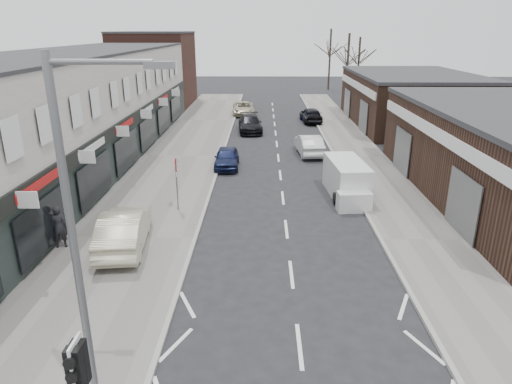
{
  "coord_description": "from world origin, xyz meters",
  "views": [
    {
      "loc": [
        -1.05,
        -8.67,
        8.44
      ],
      "look_at": [
        -1.32,
        7.63,
        2.6
      ],
      "focal_mm": 32.0,
      "sensor_mm": 36.0,
      "label": 1
    }
  ],
  "objects_px": {
    "warning_sign": "(177,168)",
    "sedan_on_pavement": "(124,229)",
    "parked_car_left_c": "(244,108)",
    "traffic_light": "(79,378)",
    "parked_car_left_a": "(227,158)",
    "parked_car_left_b": "(250,124)",
    "street_lamp": "(82,240)",
    "pedestrian": "(59,227)",
    "parked_car_right_b": "(311,115)",
    "white_van": "(347,180)",
    "parked_car_right_c": "(310,115)",
    "parked_car_right_a": "(309,145)"
  },
  "relations": [
    {
      "from": "warning_sign",
      "to": "parked_car_left_a",
      "type": "xyz_separation_m",
      "value": [
        1.76,
        7.66,
        -1.56
      ]
    },
    {
      "from": "street_lamp",
      "to": "white_van",
      "type": "distance_m",
      "value": 17.54
    },
    {
      "from": "traffic_light",
      "to": "parked_car_left_c",
      "type": "xyz_separation_m",
      "value": [
        1.27,
        40.91,
        -1.76
      ]
    },
    {
      "from": "parked_car_left_c",
      "to": "parked_car_right_a",
      "type": "distance_m",
      "value": 16.79
    },
    {
      "from": "traffic_light",
      "to": "parked_car_right_c",
      "type": "distance_m",
      "value": 38.46
    },
    {
      "from": "sedan_on_pavement",
      "to": "parked_car_left_a",
      "type": "xyz_separation_m",
      "value": [
        3.22,
        11.75,
        -0.25
      ]
    },
    {
      "from": "warning_sign",
      "to": "sedan_on_pavement",
      "type": "xyz_separation_m",
      "value": [
        -1.46,
        -4.09,
        -1.31
      ]
    },
    {
      "from": "street_lamp",
      "to": "parked_car_left_b",
      "type": "bearing_deg",
      "value": 85.75
    },
    {
      "from": "traffic_light",
      "to": "warning_sign",
      "type": "bearing_deg",
      "value": 93.1
    },
    {
      "from": "traffic_light",
      "to": "parked_car_right_b",
      "type": "xyz_separation_m",
      "value": [
        7.9,
        36.77,
        -1.71
      ]
    },
    {
      "from": "traffic_light",
      "to": "white_van",
      "type": "distance_m",
      "value": 18.23
    },
    {
      "from": "sedan_on_pavement",
      "to": "parked_car_right_b",
      "type": "height_order",
      "value": "sedan_on_pavement"
    },
    {
      "from": "warning_sign",
      "to": "street_lamp",
      "type": "bearing_deg",
      "value": -87.16
    },
    {
      "from": "parked_car_right_a",
      "to": "parked_car_right_c",
      "type": "xyz_separation_m",
      "value": [
        1.3,
        12.61,
        -0.09
      ]
    },
    {
      "from": "pedestrian",
      "to": "parked_car_left_c",
      "type": "height_order",
      "value": "pedestrian"
    },
    {
      "from": "parked_car_right_c",
      "to": "warning_sign",
      "type": "bearing_deg",
      "value": 67.73
    },
    {
      "from": "parked_car_left_c",
      "to": "parked_car_right_b",
      "type": "height_order",
      "value": "parked_car_right_b"
    },
    {
      "from": "warning_sign",
      "to": "pedestrian",
      "type": "bearing_deg",
      "value": -134.15
    },
    {
      "from": "parked_car_right_a",
      "to": "parked_car_right_b",
      "type": "distance_m",
      "value": 11.86
    },
    {
      "from": "traffic_light",
      "to": "white_van",
      "type": "xyz_separation_m",
      "value": [
        7.8,
        16.41,
        -1.53
      ]
    },
    {
      "from": "traffic_light",
      "to": "parked_car_left_c",
      "type": "distance_m",
      "value": 40.97
    },
    {
      "from": "pedestrian",
      "to": "parked_car_left_b",
      "type": "relative_size",
      "value": 0.37
    },
    {
      "from": "warning_sign",
      "to": "parked_car_left_a",
      "type": "relative_size",
      "value": 0.72
    },
    {
      "from": "warning_sign",
      "to": "parked_car_left_a",
      "type": "distance_m",
      "value": 8.01
    },
    {
      "from": "traffic_light",
      "to": "parked_car_left_b",
      "type": "bearing_deg",
      "value": 86.13
    },
    {
      "from": "warning_sign",
      "to": "pedestrian",
      "type": "height_order",
      "value": "warning_sign"
    },
    {
      "from": "warning_sign",
      "to": "parked_car_left_b",
      "type": "bearing_deg",
      "value": 80.92
    },
    {
      "from": "parked_car_left_c",
      "to": "parked_car_left_b",
      "type": "bearing_deg",
      "value": -86.83
    },
    {
      "from": "traffic_light",
      "to": "parked_car_right_b",
      "type": "relative_size",
      "value": 0.75
    },
    {
      "from": "white_van",
      "to": "parked_car_left_a",
      "type": "xyz_separation_m",
      "value": [
        -6.8,
        5.27,
        -0.25
      ]
    },
    {
      "from": "pedestrian",
      "to": "parked_car_right_a",
      "type": "xyz_separation_m",
      "value": [
        11.4,
        15.13,
        -0.3
      ]
    },
    {
      "from": "street_lamp",
      "to": "pedestrian",
      "type": "bearing_deg",
      "value": 118.42
    },
    {
      "from": "traffic_light",
      "to": "warning_sign",
      "type": "distance_m",
      "value": 14.04
    },
    {
      "from": "parked_car_left_c",
      "to": "sedan_on_pavement",
      "type": "bearing_deg",
      "value": -99.58
    },
    {
      "from": "street_lamp",
      "to": "sedan_on_pavement",
      "type": "distance_m",
      "value": 9.7
    },
    {
      "from": "street_lamp",
      "to": "parked_car_right_b",
      "type": "distance_m",
      "value": 36.66
    },
    {
      "from": "warning_sign",
      "to": "traffic_light",
      "type": "bearing_deg",
      "value": -86.9
    },
    {
      "from": "parked_car_left_c",
      "to": "parked_car_right_a",
      "type": "height_order",
      "value": "parked_car_right_a"
    },
    {
      "from": "sedan_on_pavement",
      "to": "warning_sign",
      "type": "bearing_deg",
      "value": -116.65
    },
    {
      "from": "traffic_light",
      "to": "warning_sign",
      "type": "relative_size",
      "value": 1.15
    },
    {
      "from": "warning_sign",
      "to": "parked_car_left_c",
      "type": "distance_m",
      "value": 27.01
    },
    {
      "from": "traffic_light",
      "to": "white_van",
      "type": "height_order",
      "value": "traffic_light"
    },
    {
      "from": "parked_car_right_a",
      "to": "parked_car_right_b",
      "type": "height_order",
      "value": "parked_car_right_a"
    },
    {
      "from": "parked_car_right_c",
      "to": "pedestrian",
      "type": "bearing_deg",
      "value": 63.3
    },
    {
      "from": "pedestrian",
      "to": "parked_car_left_b",
      "type": "xyz_separation_m",
      "value": [
        7.0,
        22.67,
        -0.31
      ]
    },
    {
      "from": "parked_car_left_a",
      "to": "parked_car_left_b",
      "type": "bearing_deg",
      "value": 82.43
    },
    {
      "from": "street_lamp",
      "to": "parked_car_left_b",
      "type": "relative_size",
      "value": 1.66
    },
    {
      "from": "parked_car_left_a",
      "to": "warning_sign",
      "type": "bearing_deg",
      "value": -104.19
    },
    {
      "from": "parked_car_left_b",
      "to": "parked_car_right_a",
      "type": "height_order",
      "value": "parked_car_right_a"
    },
    {
      "from": "sedan_on_pavement",
      "to": "parked_car_left_c",
      "type": "xyz_separation_m",
      "value": [
        3.49,
        30.99,
        -0.24
      ]
    }
  ]
}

